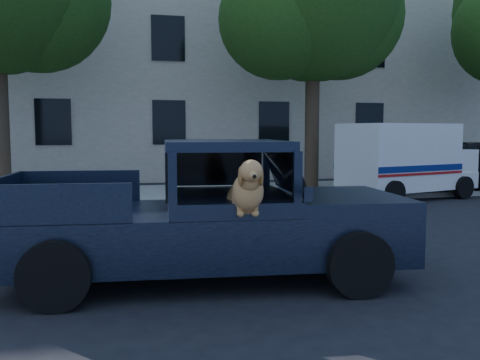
# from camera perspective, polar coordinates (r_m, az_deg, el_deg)

# --- Properties ---
(ground) EXTENTS (120.00, 120.00, 0.00)m
(ground) POSITION_cam_1_polar(r_m,az_deg,el_deg) (6.50, -2.45, -11.81)
(ground) COLOR black
(ground) RESTS_ON ground
(far_sidewalk) EXTENTS (60.00, 4.00, 0.15)m
(far_sidewalk) POSITION_cam_1_polar(r_m,az_deg,el_deg) (15.44, -9.35, -1.58)
(far_sidewalk) COLOR gray
(far_sidewalk) RESTS_ON ground
(lane_stripes) EXTENTS (21.60, 0.14, 0.01)m
(lane_stripes) POSITION_cam_1_polar(r_m,az_deg,el_deg) (10.20, 4.76, -5.47)
(lane_stripes) COLOR silver
(lane_stripes) RESTS_ON ground
(street_tree_mid) EXTENTS (6.00, 5.20, 8.60)m
(street_tree_mid) POSITION_cam_1_polar(r_m,az_deg,el_deg) (17.33, 7.92, 17.94)
(street_tree_mid) COLOR #332619
(street_tree_mid) RESTS_ON ground
(building_main) EXTENTS (26.00, 6.00, 9.00)m
(building_main) POSITION_cam_1_polar(r_m,az_deg,el_deg) (23.12, -3.48, 11.75)
(building_main) COLOR beige
(building_main) RESTS_ON ground
(pickup_truck) EXTENTS (5.16, 2.80, 1.78)m
(pickup_truck) POSITION_cam_1_polar(r_m,az_deg,el_deg) (6.85, -4.32, -5.72)
(pickup_truck) COLOR black
(pickup_truck) RESTS_ON ground
(mail_truck) EXTENTS (4.14, 2.75, 2.09)m
(mail_truck) POSITION_cam_1_polar(r_m,az_deg,el_deg) (15.66, 17.17, 1.44)
(mail_truck) COLOR silver
(mail_truck) RESTS_ON ground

